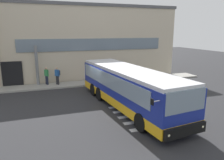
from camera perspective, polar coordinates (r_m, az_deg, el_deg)
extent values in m
cube|color=#2B2B2D|center=(16.79, -2.77, -4.78)|extent=(80.00, 90.00, 0.02)
cube|color=silver|center=(12.45, 14.39, -11.67)|extent=(4.40, 0.36, 0.01)
cube|color=silver|center=(13.14, 12.22, -10.20)|extent=(4.40, 0.36, 0.01)
cube|color=silver|center=(13.85, 10.29, -8.86)|extent=(4.40, 0.36, 0.01)
cube|color=silver|center=(14.59, 8.57, -7.65)|extent=(4.40, 0.36, 0.01)
cube|color=silver|center=(15.34, 7.02, -6.56)|extent=(4.40, 0.36, 0.01)
cube|color=beige|center=(27.75, -9.90, 10.06)|extent=(20.91, 12.00, 7.56)
cube|color=#56565B|center=(27.84, -10.22, 18.16)|extent=(21.11, 12.20, 0.30)
cube|color=black|center=(21.82, -25.27, 1.41)|extent=(1.80, 0.16, 2.40)
cube|color=slate|center=(22.04, -4.73, 9.54)|extent=(14.91, 0.10, 1.20)
cube|color=#9E9B93|center=(21.25, -6.38, -0.80)|extent=(24.91, 2.00, 0.15)
cylinder|color=slate|center=(21.00, -19.61, 3.70)|extent=(0.28, 0.28, 3.69)
cube|color=navy|center=(14.42, 4.24, -1.85)|extent=(3.72, 10.92, 2.15)
cube|color=#F2AD19|center=(14.64, 4.19, -4.88)|extent=(3.77, 10.97, 0.55)
cube|color=silver|center=(14.17, 4.32, 2.75)|extent=(3.60, 10.71, 0.20)
cube|color=gray|center=(10.17, 19.20, -5.41)|extent=(2.35, 0.38, 1.05)
cube|color=gray|center=(15.21, 7.97, 0.78)|extent=(1.10, 9.45, 0.95)
cube|color=gray|center=(13.99, -0.96, -0.17)|extent=(1.10, 9.45, 0.95)
cube|color=black|center=(10.07, 19.35, -3.49)|extent=(2.15, 0.34, 0.28)
cube|color=black|center=(10.60, 19.12, -12.79)|extent=(2.46, 0.47, 0.52)
sphere|color=beige|center=(11.26, 23.10, -11.45)|extent=(0.18, 0.18, 0.18)
sphere|color=beige|center=(9.93, 14.91, -14.19)|extent=(0.18, 0.18, 0.18)
cylinder|color=#B7B7BF|center=(9.33, 11.77, -5.64)|extent=(0.40, 0.09, 0.05)
cube|color=black|center=(9.21, 10.77, -5.83)|extent=(0.06, 0.20, 0.28)
cylinder|color=black|center=(12.64, 16.98, -9.00)|extent=(0.41, 1.03, 1.00)
cylinder|color=black|center=(11.28, 7.90, -11.26)|extent=(0.41, 1.03, 1.00)
cylinder|color=black|center=(17.03, 4.07, -2.75)|extent=(0.41, 1.03, 1.00)
cylinder|color=black|center=(16.05, -3.28, -3.73)|extent=(0.41, 1.03, 1.00)
cylinder|color=black|center=(18.13, 2.06, -1.75)|extent=(0.41, 1.03, 1.00)
cylinder|color=black|center=(17.22, -4.91, -2.59)|extent=(0.41, 1.03, 1.00)
cylinder|color=#1E2338|center=(20.99, -16.99, -0.07)|extent=(0.15, 0.15, 0.85)
cylinder|color=#1E2338|center=(21.15, -17.31, 0.01)|extent=(0.15, 0.15, 0.85)
cube|color=#338C4C|center=(20.92, -17.28, 1.88)|extent=(0.39, 0.44, 0.58)
sphere|color=tan|center=(20.85, -17.36, 3.01)|extent=(0.23, 0.23, 0.23)
cylinder|color=#338C4C|center=(20.73, -16.88, 1.67)|extent=(0.09, 0.09, 0.55)
cylinder|color=#338C4C|center=(21.14, -17.66, 1.82)|extent=(0.09, 0.09, 0.55)
cylinder|color=#2D2D33|center=(20.71, -14.30, -0.07)|extent=(0.15, 0.15, 0.85)
cylinder|color=#2D2D33|center=(20.85, -14.68, -0.01)|extent=(0.15, 0.15, 0.85)
cube|color=#2659A5|center=(20.63, -14.60, 1.90)|extent=(0.41, 0.43, 0.58)
sphere|color=tan|center=(20.56, -14.67, 3.04)|extent=(0.23, 0.23, 0.23)
cylinder|color=#2659A5|center=(20.47, -14.10, 1.69)|extent=(0.09, 0.09, 0.55)
cylinder|color=#2659A5|center=(20.82, -15.08, 1.82)|extent=(0.09, 0.09, 0.55)
cube|color=black|center=(20.75, -14.27, 1.92)|extent=(0.33, 0.35, 0.44)
cylinder|color=yellow|center=(20.71, 1.00, -0.02)|extent=(0.18, 0.18, 0.90)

